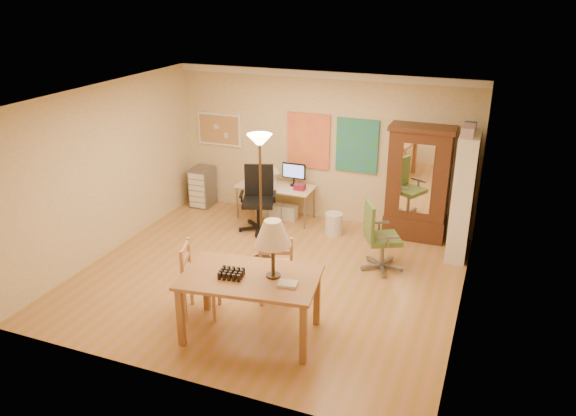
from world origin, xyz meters
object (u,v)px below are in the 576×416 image
at_px(armoire, 417,190).
at_px(computer_desk, 278,198).
at_px(office_chair_green, 380,251).
at_px(office_chair_black, 259,213).
at_px(bookshelf, 463,197).
at_px(dining_table, 258,264).

bearing_deg(armoire, computer_desk, -178.02).
height_order(office_chair_green, armoire, armoire).
distance_m(office_chair_black, office_chair_green, 2.42).
distance_m(computer_desk, office_chair_black, 0.63).
height_order(office_chair_black, armoire, armoire).
bearing_deg(armoire, office_chair_green, -102.26).
bearing_deg(armoire, bookshelf, -29.92).
bearing_deg(office_chair_black, computer_desk, 79.62).
distance_m(computer_desk, office_chair_green, 2.56).
distance_m(office_chair_black, bookshelf, 3.47).
height_order(dining_table, armoire, armoire).
distance_m(office_chair_black, armoire, 2.77).
relative_size(office_chair_green, armoire, 0.56).
relative_size(computer_desk, office_chair_black, 1.22).
height_order(office_chair_black, bookshelf, bookshelf).
bearing_deg(office_chair_black, office_chair_green, -16.23).
distance_m(dining_table, bookshelf, 3.80).
bearing_deg(office_chair_black, armoire, 14.93).
bearing_deg(office_chair_black, bookshelf, 4.38).
xyz_separation_m(computer_desk, bookshelf, (3.28, -0.35, 0.61)).
relative_size(dining_table, armoire, 0.91).
bearing_deg(dining_table, bookshelf, 57.10).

